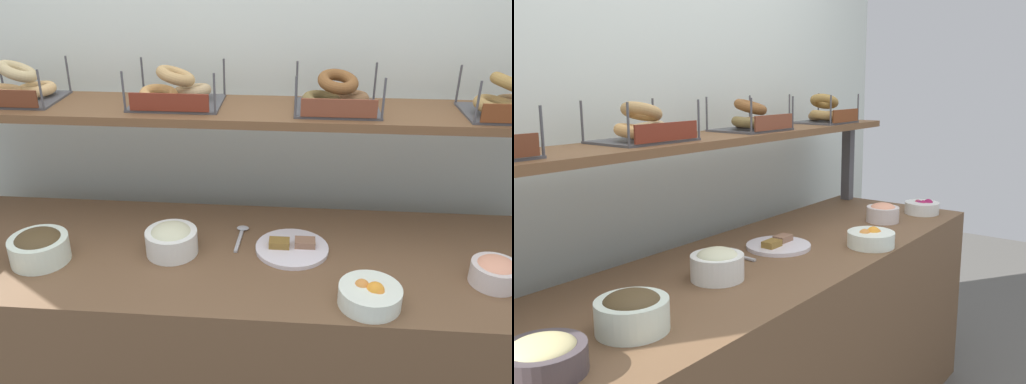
% 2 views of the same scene
% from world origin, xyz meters
% --- Properties ---
extents(back_wall, '(3.58, 0.06, 2.40)m').
position_xyz_m(back_wall, '(0.00, 0.55, 1.20)').
color(back_wall, silver).
rests_on(back_wall, ground_plane).
extents(deli_counter, '(2.38, 0.70, 0.85)m').
position_xyz_m(deli_counter, '(0.00, 0.00, 0.42)').
color(deli_counter, brown).
rests_on(deli_counter, ground_plane).
extents(shelf_riser_right, '(0.05, 0.05, 0.40)m').
position_xyz_m(shelf_riser_right, '(1.13, 0.27, 1.05)').
color(shelf_riser_right, '#4C4C51').
rests_on(shelf_riser_right, deli_counter).
extents(upper_shelf, '(2.34, 0.32, 0.03)m').
position_xyz_m(upper_shelf, '(0.00, 0.27, 1.26)').
color(upper_shelf, brown).
rests_on(upper_shelf, shelf_riser_left).
extents(bowl_fruit_salad, '(0.18, 0.18, 0.08)m').
position_xyz_m(bowl_fruit_salad, '(0.39, -0.25, 0.88)').
color(bowl_fruit_salad, white).
rests_on(bowl_fruit_salad, deli_counter).
extents(bowl_beet_salad, '(0.16, 0.16, 0.07)m').
position_xyz_m(bowl_beet_salad, '(1.04, -0.19, 0.88)').
color(bowl_beet_salad, white).
rests_on(bowl_beet_salad, deli_counter).
extents(bowl_scallion_spread, '(0.17, 0.17, 0.10)m').
position_xyz_m(bowl_scallion_spread, '(-0.25, -0.02, 0.90)').
color(bowl_scallion_spread, white).
rests_on(bowl_scallion_spread, deli_counter).
extents(bowl_chocolate_spread, '(0.19, 0.19, 0.11)m').
position_xyz_m(bowl_chocolate_spread, '(-0.67, -0.10, 0.90)').
color(bowl_chocolate_spread, white).
rests_on(bowl_chocolate_spread, deli_counter).
extents(bowl_lox_spread, '(0.15, 0.15, 0.09)m').
position_xyz_m(bowl_lox_spread, '(0.78, -0.11, 0.89)').
color(bowl_lox_spread, silver).
rests_on(bowl_lox_spread, deli_counter).
extents(bowl_hummus, '(0.19, 0.19, 0.08)m').
position_xyz_m(bowl_hummus, '(-0.94, -0.12, 0.89)').
color(bowl_hummus, '#4B4147').
rests_on(bowl_hummus, deli_counter).
extents(serving_plate_white, '(0.25, 0.25, 0.04)m').
position_xyz_m(serving_plate_white, '(0.15, 0.03, 0.86)').
color(serving_plate_white, white).
rests_on(serving_plate_white, deli_counter).
extents(serving_spoon_near_plate, '(0.04, 0.18, 0.01)m').
position_xyz_m(serving_spoon_near_plate, '(-0.03, 0.11, 0.86)').
color(serving_spoon_near_plate, '#B7B7BC').
rests_on(serving_spoon_near_plate, deli_counter).
extents(bagel_basket_sesame, '(0.32, 0.27, 0.14)m').
position_xyz_m(bagel_basket_sesame, '(-0.28, 0.28, 1.33)').
color(bagel_basket_sesame, '#4C4C51').
rests_on(bagel_basket_sesame, upper_shelf).
extents(bagel_basket_cinnamon_raisin, '(0.29, 0.25, 0.14)m').
position_xyz_m(bagel_basket_cinnamon_raisin, '(0.29, 0.27, 1.33)').
color(bagel_basket_cinnamon_raisin, '#4C4C51').
rests_on(bagel_basket_cinnamon_raisin, upper_shelf).
extents(bagel_basket_everything, '(0.28, 0.25, 0.15)m').
position_xyz_m(bagel_basket_everything, '(0.85, 0.25, 1.33)').
color(bagel_basket_everything, '#4C4C51').
rests_on(bagel_basket_everything, upper_shelf).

